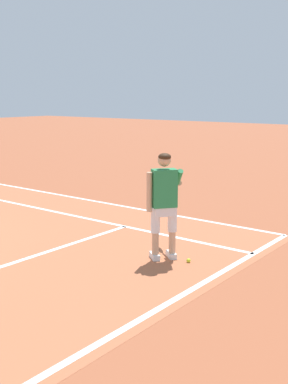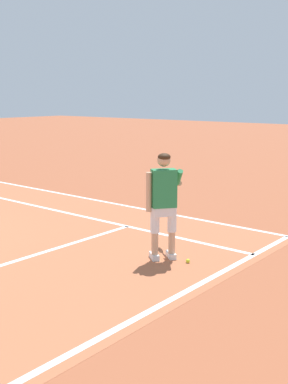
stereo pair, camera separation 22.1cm
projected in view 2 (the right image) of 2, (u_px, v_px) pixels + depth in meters
name	position (u px, v px, depth m)	size (l,w,h in m)	color
line_baseline	(66.00, 356.00, 4.89)	(10.98, 0.10, 0.01)	white
line_singles_right	(67.00, 213.00, 10.87)	(0.10, 9.19, 0.01)	white
line_doubles_right	(109.00, 203.00, 11.91)	(0.10, 9.19, 0.01)	white
tennis_player	(164.00, 199.00, 7.65)	(1.11, 0.82, 1.71)	white
tennis_ball_near_feet	(188.00, 261.00, 7.62)	(0.07, 0.07, 0.07)	#CCE02D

